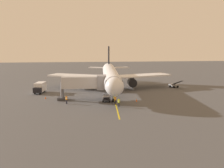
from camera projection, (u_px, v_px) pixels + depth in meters
name	position (u px, v px, depth m)	size (l,w,h in m)	color
ground_plane	(110.00, 89.00, 68.82)	(220.00, 220.00, 0.00)	#4C4C4F
apron_lead_in_line	(113.00, 95.00, 60.11)	(0.24, 40.00, 0.01)	yellow
airplane	(111.00, 75.00, 65.66)	(34.72, 40.35, 11.50)	silver
jet_bridge	(88.00, 83.00, 54.32)	(11.49, 3.61, 5.40)	#B7B7BC
ground_crew_marshaller	(119.00, 102.00, 48.45)	(0.47, 0.44, 1.71)	#23232D
ground_crew_wing_walker	(115.00, 100.00, 50.50)	(0.47, 0.39, 1.71)	#23232D
ground_crew_loader	(67.00, 100.00, 51.02)	(0.40, 0.47, 1.71)	#23232D
belt_loader_near_nose	(174.00, 85.00, 70.72)	(2.84, 4.69, 2.32)	#9E9EA3
box_truck_portside	(40.00, 87.00, 62.49)	(2.71, 4.87, 2.62)	black
baggage_cart_starboard_side	(107.00, 98.00, 53.22)	(1.91, 2.79, 1.27)	black
safety_cone_nose_left	(45.00, 98.00, 55.87)	(0.32, 0.32, 0.55)	#F2590F
safety_cone_nose_right	(137.00, 100.00, 53.32)	(0.32, 0.32, 0.55)	#F2590F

